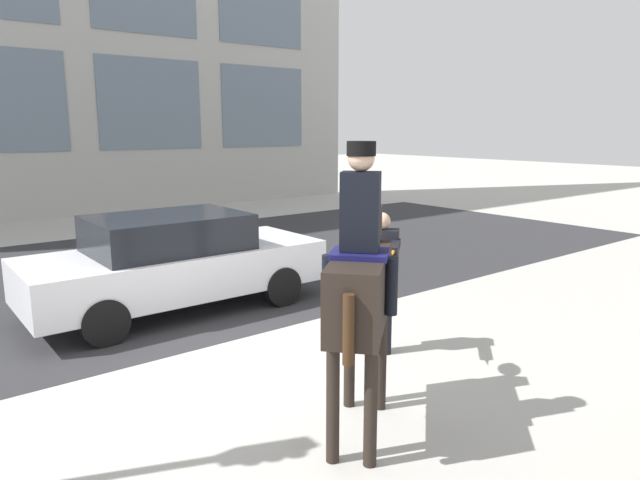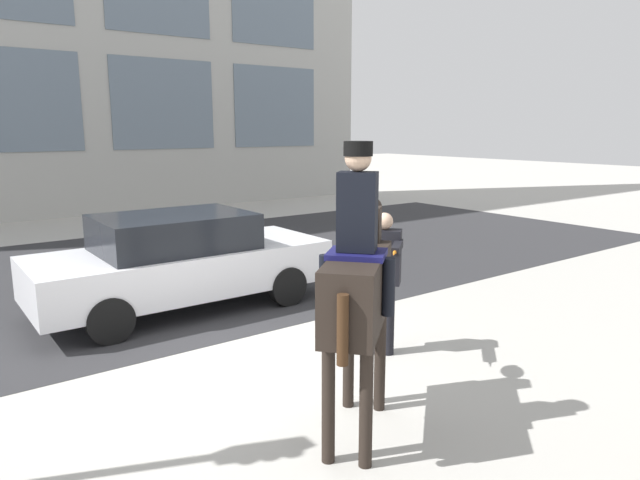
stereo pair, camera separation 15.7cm
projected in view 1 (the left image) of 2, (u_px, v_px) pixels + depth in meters
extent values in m
plane|color=#B2AFA8|center=(230.00, 359.00, 6.83)|extent=(80.00, 80.00, 0.00)
cube|color=#2D2D30|center=(103.00, 278.00, 10.50)|extent=(24.79, 8.50, 0.01)
cube|color=slate|center=(2.00, 100.00, 16.06)|extent=(3.49, 0.02, 2.92)
cube|color=slate|center=(151.00, 104.00, 18.70)|extent=(3.49, 0.02, 2.92)
cube|color=slate|center=(264.00, 107.00, 21.34)|extent=(3.49, 0.02, 2.92)
cube|color=slate|center=(262.00, 3.00, 20.63)|extent=(3.49, 0.02, 2.92)
cube|color=black|center=(360.00, 289.00, 4.92)|extent=(1.32, 1.23, 0.62)
cylinder|color=black|center=(349.00, 356.00, 5.58)|extent=(0.11, 0.11, 1.04)
cylinder|color=black|center=(381.00, 359.00, 5.53)|extent=(0.11, 0.11, 1.04)
cylinder|color=black|center=(333.00, 403.00, 4.63)|extent=(0.11, 0.11, 1.04)
cylinder|color=black|center=(371.00, 406.00, 4.57)|extent=(0.11, 0.11, 1.04)
cube|color=black|center=(368.00, 235.00, 5.43)|extent=(0.31, 0.31, 0.55)
cube|color=#382314|center=(367.00, 235.00, 5.31)|extent=(0.08, 0.09, 0.49)
ellipsoid|color=black|center=(372.00, 208.00, 5.67)|extent=(0.40, 0.38, 0.21)
cube|color=silver|center=(373.00, 205.00, 5.77)|extent=(0.13, 0.12, 0.09)
cylinder|color=#382314|center=(348.00, 330.00, 4.24)|extent=(0.09, 0.09, 0.55)
cube|color=#14144C|center=(360.00, 254.00, 4.79)|extent=(0.63, 0.63, 0.05)
cube|color=black|center=(360.00, 212.00, 4.72)|extent=(0.38, 0.39, 0.66)
sphere|color=#D1A889|center=(361.00, 158.00, 4.63)|extent=(0.22, 0.22, 0.22)
cylinder|color=black|center=(361.00, 149.00, 4.62)|extent=(0.24, 0.24, 0.12)
cylinder|color=black|center=(328.00, 283.00, 4.89)|extent=(0.11, 0.11, 0.49)
cylinder|color=black|center=(391.00, 286.00, 4.79)|extent=(0.11, 0.11, 0.49)
cylinder|color=black|center=(386.00, 319.00, 6.90)|extent=(0.13, 0.13, 0.89)
cylinder|color=black|center=(373.00, 318.00, 6.94)|extent=(0.13, 0.13, 0.89)
cube|color=black|center=(381.00, 256.00, 6.77)|extent=(0.43, 0.45, 0.66)
sphere|color=#D1A889|center=(382.00, 221.00, 6.69)|extent=(0.20, 0.20, 0.20)
cube|color=black|center=(395.00, 247.00, 6.44)|extent=(0.48, 0.42, 0.09)
cone|color=orange|center=(393.00, 253.00, 6.10)|extent=(0.17, 0.15, 0.04)
cube|color=silver|center=(177.00, 269.00, 8.58)|extent=(4.36, 1.77, 0.63)
cube|color=black|center=(168.00, 232.00, 8.41)|extent=(2.18, 1.56, 0.52)
cylinder|color=black|center=(282.00, 286.00, 8.83)|extent=(0.61, 0.21, 0.61)
cylinder|color=black|center=(230.00, 266.00, 10.09)|extent=(0.61, 0.21, 0.61)
cylinder|color=black|center=(105.00, 322.00, 7.20)|extent=(0.61, 0.21, 0.61)
cylinder|color=black|center=(69.00, 293.00, 8.46)|extent=(0.61, 0.21, 0.61)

